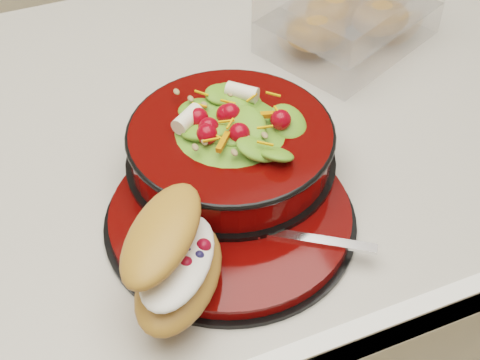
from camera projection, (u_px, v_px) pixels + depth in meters
name	position (u px, v px, depth m)	size (l,w,h in m)	color
island_counter	(342.00, 267.00, 1.26)	(1.24, 0.74, 0.90)	silver
dinner_plate	(231.00, 216.00, 0.74)	(0.28, 0.28, 0.02)	black
salad_bowl	(231.00, 138.00, 0.76)	(0.25, 0.25, 0.10)	black
croissant	(176.00, 258.00, 0.63)	(0.14, 0.17, 0.08)	#AD6E34
fork	(295.00, 236.00, 0.70)	(0.14, 0.10, 0.00)	silver
pastry_box	(349.00, 15.00, 0.97)	(0.29, 0.25, 0.09)	white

